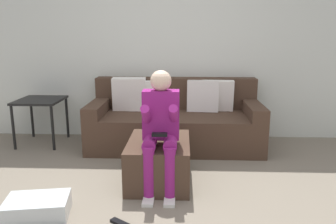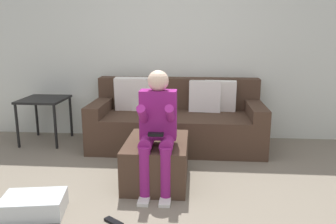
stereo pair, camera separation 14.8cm
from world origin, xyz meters
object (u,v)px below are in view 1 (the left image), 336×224
object	(u,v)px
ottoman	(159,161)
storage_bin	(37,207)
side_table	(40,105)
remote_near_ottoman	(120,223)
couch_sectional	(175,120)
person_seated	(160,126)

from	to	relation	value
ottoman	storage_bin	distance (m)	1.21
side_table	remote_near_ottoman	size ratio (longest dim) A/B	3.46
ottoman	side_table	xyz separation A→B (m)	(-1.69, 1.18, 0.32)
storage_bin	side_table	size ratio (longest dim) A/B	0.81
couch_sectional	ottoman	world-z (taller)	couch_sectional
storage_bin	side_table	distance (m)	2.10
person_seated	side_table	world-z (taller)	person_seated
side_table	remote_near_ottoman	world-z (taller)	side_table
ottoman	remote_near_ottoman	size ratio (longest dim) A/B	4.67
storage_bin	remote_near_ottoman	distance (m)	0.71
side_table	person_seated	bearing A→B (deg)	-38.53
storage_bin	side_table	bearing A→B (deg)	110.91
storage_bin	couch_sectional	bearing A→B (deg)	60.46
couch_sectional	side_table	distance (m)	1.83
ottoman	storage_bin	world-z (taller)	ottoman
couch_sectional	ottoman	bearing A→B (deg)	-96.41
person_seated	side_table	bearing A→B (deg)	141.47
storage_bin	side_table	world-z (taller)	side_table
person_seated	storage_bin	bearing A→B (deg)	-150.85
remote_near_ottoman	ottoman	bearing A→B (deg)	108.55
remote_near_ottoman	side_table	bearing A→B (deg)	160.90
ottoman	person_seated	distance (m)	0.47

